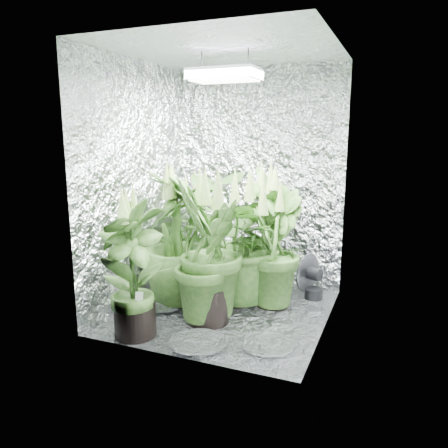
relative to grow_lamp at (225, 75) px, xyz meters
name	(u,v)px	position (x,y,z in m)	size (l,w,h in m)	color
ground	(224,311)	(0.00, 0.00, -1.83)	(1.60, 1.60, 0.00)	silver
walls	(225,188)	(0.00, 0.00, -0.83)	(1.62, 1.62, 2.00)	silver
ceiling	(225,49)	(0.00, 0.00, 0.17)	(1.60, 1.60, 0.01)	silver
grow_lamp	(225,75)	(0.00, 0.00, 0.00)	(0.50, 0.30, 0.22)	gray
plant_a	(191,230)	(-0.60, 0.62, -1.33)	(0.86, 0.86, 1.06)	black
plant_b	(271,234)	(0.23, 0.51, -1.27)	(0.76, 0.76, 1.19)	black
plant_c	(274,250)	(0.32, 0.27, -1.35)	(0.68, 0.68, 1.04)	black
plant_d	(178,239)	(-0.43, 0.02, -1.27)	(0.85, 0.85, 1.19)	black
plant_e	(237,241)	(0.03, 0.20, -1.28)	(1.26, 1.26, 1.13)	black
plant_f	(133,269)	(-0.42, -0.64, -1.33)	(0.63, 0.63, 1.08)	black
plant_g	(208,253)	(-0.04, -0.24, -1.28)	(0.61, 0.61, 1.19)	black
circulation_fan	(311,279)	(0.58, 0.56, -1.66)	(0.21, 0.33, 0.39)	black
plant_label	(139,298)	(-0.36, -0.67, -1.53)	(0.05, 0.01, 0.09)	white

